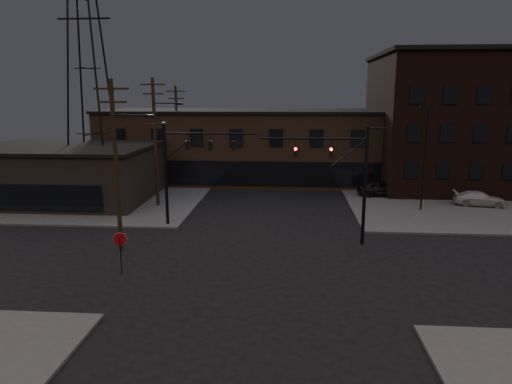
% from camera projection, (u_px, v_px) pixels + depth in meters
% --- Properties ---
extents(ground, '(140.00, 140.00, 0.00)m').
position_uv_depth(ground, '(264.00, 265.00, 27.36)').
color(ground, black).
rests_on(ground, ground).
extents(sidewalk_ne, '(30.00, 30.00, 0.15)m').
position_uv_depth(sidewalk_ne, '(488.00, 193.00, 47.21)').
color(sidewalk_ne, '#474744').
rests_on(sidewalk_ne, ground).
extents(sidewalk_nw, '(30.00, 30.00, 0.15)m').
position_uv_depth(sidewalk_nw, '(77.00, 187.00, 50.39)').
color(sidewalk_nw, '#474744').
rests_on(sidewalk_nw, ground).
extents(building_row, '(40.00, 12.00, 8.00)m').
position_uv_depth(building_row, '(277.00, 147.00, 53.83)').
color(building_row, brown).
rests_on(building_row, ground).
extents(building_right, '(22.00, 16.00, 14.00)m').
position_uv_depth(building_right, '(479.00, 123.00, 49.65)').
color(building_right, black).
rests_on(building_right, ground).
extents(building_left, '(16.00, 12.00, 5.00)m').
position_uv_depth(building_left, '(66.00, 175.00, 43.89)').
color(building_left, black).
rests_on(building_left, ground).
extents(traffic_signal_near, '(7.12, 0.24, 8.00)m').
position_uv_depth(traffic_signal_near, '(348.00, 173.00, 30.33)').
color(traffic_signal_near, black).
rests_on(traffic_signal_near, ground).
extents(traffic_signal_far, '(7.12, 0.24, 8.00)m').
position_uv_depth(traffic_signal_far, '(182.00, 162.00, 34.60)').
color(traffic_signal_far, black).
rests_on(traffic_signal_far, ground).
extents(stop_sign, '(0.72, 0.33, 2.48)m').
position_uv_depth(stop_sign, '(120.00, 244.00, 25.62)').
color(stop_sign, black).
rests_on(stop_sign, ground).
extents(utility_pole_near, '(3.70, 0.28, 11.00)m').
position_uv_depth(utility_pole_near, '(117.00, 162.00, 28.77)').
color(utility_pole_near, black).
rests_on(utility_pole_near, ground).
extents(utility_pole_mid, '(3.70, 0.28, 11.50)m').
position_uv_depth(utility_pole_mid, '(156.00, 140.00, 40.49)').
color(utility_pole_mid, black).
rests_on(utility_pole_mid, ground).
extents(utility_pole_far, '(2.20, 0.28, 11.00)m').
position_uv_depth(utility_pole_far, '(177.00, 132.00, 52.33)').
color(utility_pole_far, black).
rests_on(utility_pole_far, ground).
extents(transmission_tower, '(7.00, 7.00, 25.00)m').
position_uv_depth(transmission_tower, '(87.00, 68.00, 43.60)').
color(transmission_tower, black).
rests_on(transmission_tower, ground).
extents(lot_light_a, '(1.50, 0.28, 9.14)m').
position_uv_depth(lot_light_a, '(425.00, 149.00, 38.92)').
color(lot_light_a, black).
rests_on(lot_light_a, ground).
extents(lot_light_b, '(1.50, 0.28, 9.14)m').
position_uv_depth(lot_light_b, '(475.00, 143.00, 43.36)').
color(lot_light_b, black).
rests_on(lot_light_b, ground).
extents(parked_car_lot_a, '(4.69, 2.09, 1.57)m').
position_uv_depth(parked_car_lot_a, '(381.00, 188.00, 45.33)').
color(parked_car_lot_a, black).
rests_on(parked_car_lot_a, sidewalk_ne).
extents(parked_car_lot_b, '(4.65, 2.47, 1.28)m').
position_uv_depth(parked_car_lot_b, '(479.00, 199.00, 41.37)').
color(parked_car_lot_b, '#B2B1B4').
rests_on(parked_car_lot_b, sidewalk_ne).
extents(car_crossing, '(2.37, 4.39, 1.37)m').
position_uv_depth(car_crossing, '(253.00, 177.00, 52.74)').
color(car_crossing, black).
rests_on(car_crossing, ground).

